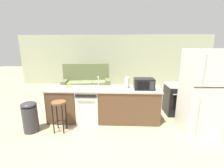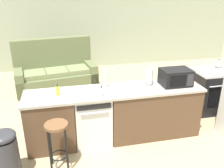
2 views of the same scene
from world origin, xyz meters
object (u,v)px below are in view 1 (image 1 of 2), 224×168
dishwasher (89,105)px  stove_range (179,99)px  microwave (144,84)px  soap_bottle (92,88)px  bar_stool (59,110)px  refrigerator (201,93)px  kettle (185,81)px  paper_towel_roll (127,83)px  trash_bin (30,116)px  dish_soap_bottle (68,85)px  couch (87,84)px

dishwasher → stove_range: size_ratio=0.93×
microwave → soap_bottle: bearing=-171.9°
bar_stool → stove_range: bearing=19.8°
refrigerator → bar_stool: bearing=-179.2°
refrigerator → kettle: (0.17, 1.23, 0.02)m
refrigerator → microwave: bearing=154.5°
microwave → paper_towel_roll: 0.44m
bar_stool → trash_bin: 0.71m
refrigerator → paper_towel_roll: size_ratio=6.82×
stove_range → kettle: size_ratio=4.39×
kettle → refrigerator: bearing=-97.8°
dishwasher → trash_bin: 1.41m
stove_range → kettle: kettle is taller
dishwasher → trash_bin: (-1.26, -0.63, -0.04)m
dishwasher → refrigerator: refrigerator is taller
paper_towel_roll → dishwasher: bearing=-173.3°
dishwasher → kettle: size_ratio=4.10×
stove_range → soap_bottle: bearing=-163.3°
trash_bin → soap_bottle: bearing=17.7°
bar_stool → trash_bin: size_ratio=1.00×
kettle → stove_range: bearing=-142.3°
dish_soap_bottle → trash_bin: dish_soap_bottle is taller
trash_bin → dish_soap_bottle: bearing=40.9°
dishwasher → dish_soap_bottle: (-0.52, 0.00, 0.55)m
couch → trash_bin: bearing=-101.6°
paper_towel_roll → dish_soap_bottle: 1.56m
paper_towel_roll → soap_bottle: paper_towel_roll is taller
stove_range → soap_bottle: size_ratio=5.11×
microwave → kettle: 1.48m
microwave → soap_bottle: (-1.32, -0.19, -0.07)m
dishwasher → kettle: kettle is taller
stove_range → refrigerator: refrigerator is taller
dish_soap_bottle → bar_stool: bearing=-94.5°
dish_soap_bottle → couch: 2.64m
dishwasher → stove_range: stove_range is taller
dishwasher → bar_stool: bearing=-133.9°
stove_range → kettle: bearing=37.7°
paper_towel_roll → microwave: bearing=-16.2°
stove_range → bar_stool: 3.37m
soap_bottle → kettle: kettle is taller
paper_towel_roll → dish_soap_bottle: (-1.55, -0.12, -0.07)m
stove_range → bar_stool: size_ratio=1.22×
stove_range → trash_bin: size_ratio=1.22×
soap_bottle → trash_bin: 1.58m
dish_soap_bottle → trash_bin: bearing=-139.1°
kettle → microwave: bearing=-152.7°
refrigerator → dish_soap_bottle: (-3.12, 0.55, 0.01)m
soap_bottle → stove_range: bearing=16.7°
microwave → dishwasher: bearing=179.9°
trash_bin → dishwasher: bearing=26.7°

